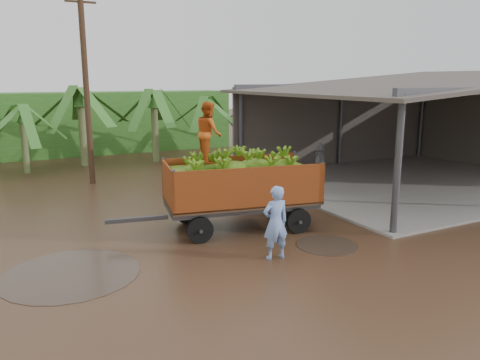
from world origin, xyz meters
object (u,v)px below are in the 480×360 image
man_blue (276,223)px  man_grey (319,169)px  banana_trailer (240,184)px  utility_pole (86,87)px

man_blue → man_grey: (4.98, 4.89, 0.06)m
man_blue → man_grey: 6.98m
banana_trailer → man_blue: size_ratio=3.34×
banana_trailer → man_blue: 2.60m
man_grey → utility_pole: utility_pole is taller
utility_pole → man_grey: bearing=-38.9°
man_blue → utility_pole: (-2.43, 10.86, 3.09)m
banana_trailer → utility_pole: size_ratio=0.78×
banana_trailer → utility_pole: 9.16m
banana_trailer → man_grey: bearing=37.4°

